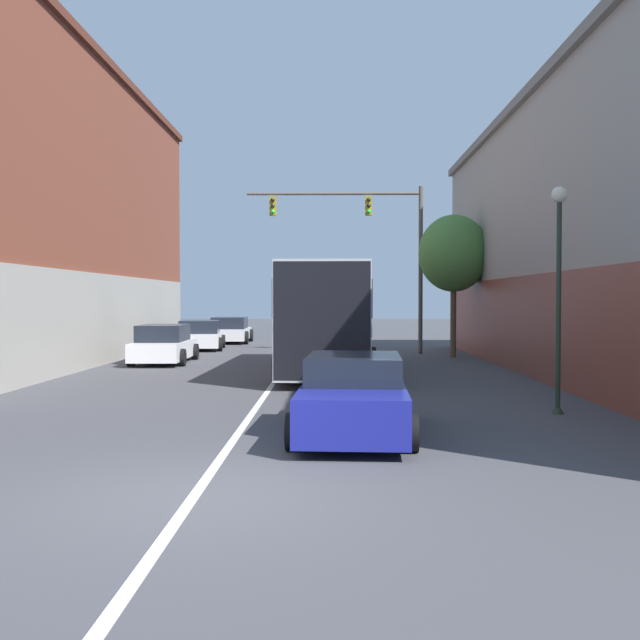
{
  "coord_description": "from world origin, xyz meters",
  "views": [
    {
      "loc": [
        1.61,
        -8.66,
        2.3
      ],
      "look_at": [
        1.25,
        13.32,
        1.7
      ],
      "focal_mm": 42.0,
      "sensor_mm": 36.0,
      "label": 1
    }
  ],
  "objects_px": {
    "street_lamp": "(559,280)",
    "street_tree_near": "(454,254)",
    "parked_car_left_mid": "(230,331)",
    "hatchback_foreground": "(354,397)",
    "bus": "(328,313)",
    "traffic_signal_gantry": "(372,234)",
    "parked_car_left_near": "(164,345)",
    "parked_car_left_far": "(200,336)"
  },
  "relations": [
    {
      "from": "parked_car_left_near",
      "to": "street_tree_near",
      "type": "xyz_separation_m",
      "value": [
        10.94,
        2.99,
        3.47
      ]
    },
    {
      "from": "parked_car_left_mid",
      "to": "parked_car_left_near",
      "type": "bearing_deg",
      "value": 175.99
    },
    {
      "from": "parked_car_left_near",
      "to": "parked_car_left_mid",
      "type": "relative_size",
      "value": 1.09
    },
    {
      "from": "parked_car_left_far",
      "to": "street_tree_near",
      "type": "height_order",
      "value": "street_tree_near"
    },
    {
      "from": "traffic_signal_gantry",
      "to": "street_lamp",
      "type": "relative_size",
      "value": 1.63
    },
    {
      "from": "street_lamp",
      "to": "parked_car_left_near",
      "type": "bearing_deg",
      "value": 131.74
    },
    {
      "from": "parked_car_left_mid",
      "to": "traffic_signal_gantry",
      "type": "xyz_separation_m",
      "value": [
        7.08,
        -7.83,
        4.41
      ]
    },
    {
      "from": "parked_car_left_near",
      "to": "traffic_signal_gantry",
      "type": "distance_m",
      "value": 10.09
    },
    {
      "from": "bus",
      "to": "parked_car_left_far",
      "type": "relative_size",
      "value": 2.6
    },
    {
      "from": "bus",
      "to": "parked_car_left_near",
      "type": "bearing_deg",
      "value": 63.48
    },
    {
      "from": "parked_car_left_mid",
      "to": "parked_car_left_far",
      "type": "xyz_separation_m",
      "value": [
        -0.64,
        -5.39,
        -0.02
      ]
    },
    {
      "from": "parked_car_left_near",
      "to": "street_lamp",
      "type": "bearing_deg",
      "value": -139.77
    },
    {
      "from": "parked_car_left_mid",
      "to": "street_tree_near",
      "type": "bearing_deg",
      "value": -133.89
    },
    {
      "from": "parked_car_left_near",
      "to": "parked_car_left_mid",
      "type": "height_order",
      "value": "parked_car_left_near"
    },
    {
      "from": "bus",
      "to": "parked_car_left_far",
      "type": "height_order",
      "value": "bus"
    },
    {
      "from": "hatchback_foreground",
      "to": "parked_car_left_near",
      "type": "relative_size",
      "value": 0.94
    },
    {
      "from": "parked_car_left_near",
      "to": "street_tree_near",
      "type": "distance_m",
      "value": 11.86
    },
    {
      "from": "parked_car_left_far",
      "to": "traffic_signal_gantry",
      "type": "xyz_separation_m",
      "value": [
        7.72,
        -2.45,
        4.42
      ]
    },
    {
      "from": "parked_car_left_near",
      "to": "parked_car_left_mid",
      "type": "distance_m",
      "value": 12.57
    },
    {
      "from": "bus",
      "to": "street_tree_near",
      "type": "distance_m",
      "value": 8.22
    },
    {
      "from": "street_lamp",
      "to": "street_tree_near",
      "type": "relative_size",
      "value": 0.8
    },
    {
      "from": "traffic_signal_gantry",
      "to": "hatchback_foreground",
      "type": "bearing_deg",
      "value": -93.9
    },
    {
      "from": "hatchback_foreground",
      "to": "street_lamp",
      "type": "height_order",
      "value": "street_lamp"
    },
    {
      "from": "parked_car_left_near",
      "to": "parked_car_left_far",
      "type": "bearing_deg",
      "value": -1.76
    },
    {
      "from": "bus",
      "to": "street_tree_near",
      "type": "height_order",
      "value": "street_tree_near"
    },
    {
      "from": "parked_car_left_near",
      "to": "parked_car_left_mid",
      "type": "xyz_separation_m",
      "value": [
        0.67,
        12.55,
        -0.0
      ]
    },
    {
      "from": "traffic_signal_gantry",
      "to": "street_lamp",
      "type": "height_order",
      "value": "traffic_signal_gantry"
    },
    {
      "from": "bus",
      "to": "parked_car_left_far",
      "type": "distance_m",
      "value": 11.95
    },
    {
      "from": "traffic_signal_gantry",
      "to": "street_tree_near",
      "type": "height_order",
      "value": "traffic_signal_gantry"
    },
    {
      "from": "street_lamp",
      "to": "street_tree_near",
      "type": "xyz_separation_m",
      "value": [
        0.31,
        14.91,
        1.43
      ]
    },
    {
      "from": "bus",
      "to": "traffic_signal_gantry",
      "type": "relative_size",
      "value": 1.45
    },
    {
      "from": "hatchback_foreground",
      "to": "parked_car_left_near",
      "type": "height_order",
      "value": "parked_car_left_near"
    },
    {
      "from": "hatchback_foreground",
      "to": "parked_car_left_far",
      "type": "distance_m",
      "value": 22.4
    },
    {
      "from": "hatchback_foreground",
      "to": "parked_car_left_far",
      "type": "xyz_separation_m",
      "value": [
        -6.43,
        21.46,
        -0.01
      ]
    },
    {
      "from": "parked_car_left_far",
      "to": "traffic_signal_gantry",
      "type": "distance_m",
      "value": 9.23
    },
    {
      "from": "street_lamp",
      "to": "traffic_signal_gantry",
      "type": "bearing_deg",
      "value": 99.82
    },
    {
      "from": "traffic_signal_gantry",
      "to": "street_tree_near",
      "type": "distance_m",
      "value": 3.74
    },
    {
      "from": "traffic_signal_gantry",
      "to": "street_tree_near",
      "type": "relative_size",
      "value": 1.31
    },
    {
      "from": "bus",
      "to": "street_lamp",
      "type": "bearing_deg",
      "value": -150.67
    },
    {
      "from": "parked_car_left_near",
      "to": "street_lamp",
      "type": "height_order",
      "value": "street_lamp"
    },
    {
      "from": "parked_car_left_near",
      "to": "parked_car_left_far",
      "type": "xyz_separation_m",
      "value": [
        0.03,
        7.16,
        -0.02
      ]
    },
    {
      "from": "hatchback_foreground",
      "to": "parked_car_left_far",
      "type": "relative_size",
      "value": 1.07
    }
  ]
}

